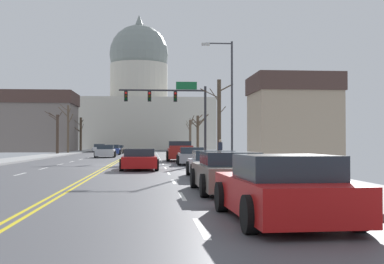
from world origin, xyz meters
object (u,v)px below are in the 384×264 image
Objects in this scene: sedan_near_04 at (228,173)px; signal_gantry at (174,103)px; bicycle_parked at (245,159)px; sedan_near_03 at (212,165)px; sedan_oncoming_01 at (113,150)px; street_lamp_right at (228,91)px; sedan_oncoming_02 at (117,149)px; pickup_truck_near_00 at (180,152)px; sedan_near_02 at (139,160)px; sedan_near_05 at (282,190)px; sedan_near_01 at (191,156)px; sedan_oncoming_00 at (105,151)px; pedestrian_00 at (220,149)px; sedan_oncoming_03 at (100,148)px.

signal_gantry is at bearing 90.32° from sedan_near_04.
sedan_near_03 is at bearing -109.47° from bicycle_parked.
sedan_oncoming_01 is 33.64m from bicycle_parked.
sedan_oncoming_02 is at bearing 105.26° from street_lamp_right.
pickup_truck_near_00 reaches higher than sedan_near_02.
sedan_near_02 is at bearing -99.00° from signal_gantry.
street_lamp_right is at bearing 78.16° from sedan_near_03.
sedan_near_05 is (0.33, -36.04, -4.51)m from signal_gantry.
sedan_oncoming_01 is at bearing 112.21° from signal_gantry.
bicycle_parked is (3.50, -15.50, -4.61)m from signal_gantry.
sedan_oncoming_00 is (-7.30, 17.33, 0.03)m from sedan_near_01.
sedan_near_02 is at bearing -103.06° from pickup_truck_near_00.
sedan_near_02 is at bearing 99.60° from sedan_near_05.
pedestrian_00 is at bearing -65.62° from signal_gantry.
pickup_truck_near_00 is 25.92m from sedan_near_04.
sedan_near_04 is 47.48m from sedan_oncoming_01.
street_lamp_right is at bearing -70.45° from sedan_oncoming_01.
sedan_near_03 is 0.97× the size of sedan_near_04.
sedan_near_04 is at bearing -89.68° from signal_gantry.
signal_gantry is 30.77m from sedan_near_04.
pedestrian_00 is at bearing -67.13° from sedan_oncoming_01.
sedan_oncoming_00 is 23.80m from bicycle_parked.
pedestrian_00 is (2.60, 4.30, 0.46)m from sedan_near_01.
pickup_truck_near_00 is 22.18m from sedan_oncoming_01.
sedan_oncoming_03 reaches higher than sedan_near_02.
pickup_truck_near_00 is 13.43m from sedan_near_02.
pickup_truck_near_00 is (-2.90, 6.82, -4.29)m from street_lamp_right.
sedan_near_01 is 28.83m from sedan_oncoming_01.
sedan_oncoming_03 is at bearing 98.04° from sedan_near_02.
sedan_near_04 is 65.32m from sedan_oncoming_03.
sedan_near_01 is 1.09× the size of sedan_oncoming_00.
sedan_oncoming_02 is at bearing 90.07° from sedan_oncoming_01.
sedan_oncoming_01 is (-6.75, 16.53, -4.53)m from signal_gantry.
signal_gantry is at bearing -74.86° from sedan_oncoming_02.
pedestrian_00 is at bearing 80.92° from sedan_near_03.
pedestrian_00 reaches higher than sedan_oncoming_02.
street_lamp_right reaches higher than sedan_near_02.
street_lamp_right is 47.50m from sedan_oncoming_03.
pickup_truck_near_00 is 1.13× the size of sedan_near_02.
street_lamp_right is 1.56× the size of pickup_truck_near_00.
pickup_truck_near_00 is 1.18× the size of sedan_near_03.
pickup_truck_near_00 is 31.53m from sedan_near_05.
sedan_near_03 is (-0.12, -12.74, -0.01)m from sedan_near_01.
sedan_near_03 is 9.10m from bicycle_parked.
pickup_truck_near_00 is at bearing 90.16° from sedan_near_05.
signal_gantry is 0.95× the size of street_lamp_right.
sedan_near_04 is at bearing -77.05° from sedan_near_02.
sedan_oncoming_02 is (-3.97, 42.57, -0.00)m from sedan_near_02.
sedan_near_04 is 1.06× the size of sedan_near_05.
sedan_near_03 is 30.92m from sedan_oncoming_00.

